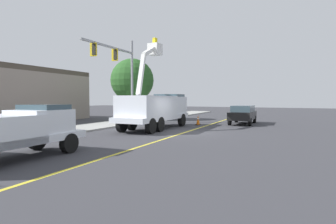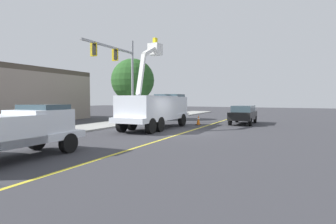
% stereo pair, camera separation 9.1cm
% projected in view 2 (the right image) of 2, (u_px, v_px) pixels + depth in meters
% --- Properties ---
extents(ground, '(120.00, 120.00, 0.00)m').
position_uv_depth(ground, '(185.00, 133.00, 19.02)').
color(ground, '#38383D').
extents(sidewalk_far_side, '(60.09, 8.45, 0.12)m').
position_uv_depth(sidewalk_far_side, '(90.00, 127.00, 22.32)').
color(sidewalk_far_side, '#9E9E99').
rests_on(sidewalk_far_side, ground).
extents(lane_centre_stripe, '(49.85, 4.21, 0.01)m').
position_uv_depth(lane_centre_stripe, '(185.00, 132.00, 19.02)').
color(lane_centre_stripe, yellow).
rests_on(lane_centre_stripe, ground).
extents(utility_bucket_truck, '(8.38, 3.16, 7.13)m').
position_uv_depth(utility_bucket_truck, '(156.00, 108.00, 21.42)').
color(utility_bucket_truck, white).
rests_on(utility_bucket_truck, ground).
extents(service_pickup_truck, '(5.75, 2.55, 2.06)m').
position_uv_depth(service_pickup_truck, '(12.00, 130.00, 10.49)').
color(service_pickup_truck, white).
rests_on(service_pickup_truck, ground).
extents(passing_minivan, '(4.94, 2.28, 1.69)m').
position_uv_depth(passing_minivan, '(243.00, 113.00, 25.49)').
color(passing_minivan, black).
rests_on(passing_minivan, ground).
extents(traffic_cone_mid_front, '(0.40, 0.40, 0.89)m').
position_uv_depth(traffic_cone_mid_front, '(198.00, 120.00, 24.56)').
color(traffic_cone_mid_front, black).
rests_on(traffic_cone_mid_front, ground).
extents(traffic_signal_mast, '(7.01, 0.84, 7.69)m').
position_uv_depth(traffic_signal_mast, '(120.00, 66.00, 24.19)').
color(traffic_signal_mast, gray).
rests_on(traffic_signal_mast, ground).
extents(street_tree_right, '(4.67, 4.67, 6.66)m').
position_uv_depth(street_tree_right, '(133.00, 80.00, 30.32)').
color(street_tree_right, brown).
rests_on(street_tree_right, ground).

